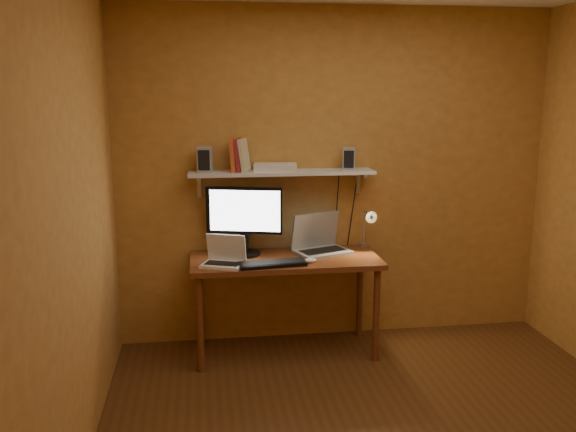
{
  "coord_description": "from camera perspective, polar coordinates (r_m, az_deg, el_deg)",
  "views": [
    {
      "loc": [
        -1.03,
        -3.04,
        1.99
      ],
      "look_at": [
        -0.44,
        1.18,
        1.09
      ],
      "focal_mm": 38.0,
      "sensor_mm": 36.0,
      "label": 1
    }
  ],
  "objects": [
    {
      "name": "desk_lamp",
      "position": [
        4.73,
        7.48,
        -0.74
      ],
      "size": [
        0.09,
        0.23,
        0.38
      ],
      "color": "silver",
      "rests_on": "desk"
    },
    {
      "name": "router",
      "position": [
        4.58,
        -1.2,
        4.57
      ],
      "size": [
        0.34,
        0.25,
        0.05
      ],
      "primitive_type": "cube",
      "rotation": [
        0.0,
        0.0,
        -0.12
      ],
      "color": "white",
      "rests_on": "wall_shelf"
    },
    {
      "name": "laptop",
      "position": [
        4.69,
        2.95,
        -2.43
      ],
      "size": [
        0.47,
        0.41,
        0.3
      ],
      "rotation": [
        0.0,
        0.0,
        0.36
      ],
      "color": "#92959A",
      "rests_on": "desk"
    },
    {
      "name": "room",
      "position": [
        3.28,
        10.45,
        -0.37
      ],
      "size": [
        3.44,
        3.24,
        2.64
      ],
      "color": "#563216",
      "rests_on": "ground"
    },
    {
      "name": "mouse",
      "position": [
        4.41,
        2.11,
        -4.17
      ],
      "size": [
        0.1,
        0.08,
        0.03
      ],
      "primitive_type": "ellipsoid",
      "rotation": [
        0.0,
        0.0,
        0.22
      ],
      "color": "white",
      "rests_on": "desk"
    },
    {
      "name": "speaker_left",
      "position": [
        4.55,
        -7.77,
        5.27
      ],
      "size": [
        0.12,
        0.12,
        0.19
      ],
      "primitive_type": "cube",
      "rotation": [
        0.0,
        0.0,
        -0.17
      ],
      "color": "#92959A",
      "rests_on": "wall_shelf"
    },
    {
      "name": "desk",
      "position": [
        4.56,
        -0.25,
        -4.96
      ],
      "size": [
        1.4,
        0.6,
        0.75
      ],
      "color": "brown",
      "rests_on": "ground"
    },
    {
      "name": "books",
      "position": [
        4.56,
        -4.56,
        5.7
      ],
      "size": [
        0.17,
        0.18,
        0.25
      ],
      "color": "#D15528",
      "rests_on": "wall_shelf"
    },
    {
      "name": "netbook",
      "position": [
        4.36,
        -5.97,
        -3.82
      ],
      "size": [
        0.34,
        0.3,
        0.22
      ],
      "rotation": [
        0.0,
        0.0,
        -0.37
      ],
      "color": "white",
      "rests_on": "desk"
    },
    {
      "name": "speaker_right",
      "position": [
        4.68,
        5.72,
        5.38
      ],
      "size": [
        0.11,
        0.11,
        0.17
      ],
      "primitive_type": "cube",
      "rotation": [
        0.0,
        0.0,
        -0.25
      ],
      "color": "#92959A",
      "rests_on": "wall_shelf"
    },
    {
      "name": "wall_shelf",
      "position": [
        4.6,
        -0.59,
        4.05
      ],
      "size": [
        1.4,
        0.25,
        0.21
      ],
      "color": "silver",
      "rests_on": "room"
    },
    {
      "name": "keyboard",
      "position": [
        4.34,
        -1.5,
        -4.49
      ],
      "size": [
        0.49,
        0.21,
        0.03
      ],
      "primitive_type": "cube",
      "rotation": [
        0.0,
        0.0,
        0.11
      ],
      "color": "black",
      "rests_on": "desk"
    },
    {
      "name": "monitor",
      "position": [
        4.56,
        -4.13,
        -0.11
      ],
      "size": [
        0.56,
        0.29,
        0.52
      ],
      "rotation": [
        0.0,
        0.0,
        -0.25
      ],
      "color": "black",
      "rests_on": "desk"
    },
    {
      "name": "shelf_camera",
      "position": [
        4.52,
        -2.6,
        4.45
      ],
      "size": [
        0.09,
        0.05,
        0.05
      ],
      "color": "silver",
      "rests_on": "wall_shelf"
    }
  ]
}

